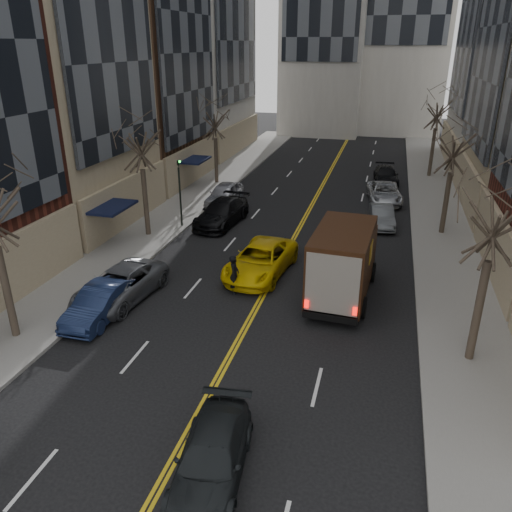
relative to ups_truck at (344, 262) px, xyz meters
The scene contains 19 objects.
sidewalk_left 17.44m from the ups_truck, 136.54° to the left, with size 4.00×66.00×0.15m, color slate.
sidewalk_right 13.21m from the ups_truck, 65.66° to the left, with size 4.00×66.00×0.15m, color slate.
tree_lf_mid 14.19m from the ups_truck, 158.28° to the left, with size 3.20×3.20×8.91m.
tree_lf_far 22.22m from the ups_truck, 124.65° to the left, with size 3.20×3.20×8.12m.
tree_rt_near 8.09m from the ups_truck, 37.98° to the right, with size 3.20×3.20×8.71m.
tree_rt_mid 12.05m from the ups_truck, 62.37° to the left, with size 3.20×3.20×8.32m.
tree_rt_far 25.96m from the ups_truck, 78.22° to the left, with size 3.20×3.20×9.11m.
traffic_signal 13.04m from the ups_truck, 147.75° to the left, with size 0.29×0.26×4.70m.
ups_truck is the anchor object (origin of this frame).
observer_sedan 11.95m from the ups_truck, 101.31° to the right, with size 2.28×4.63×1.30m.
taxi 4.63m from the ups_truck, 162.09° to the left, with size 2.60×5.65×1.57m, color #DCB609.
pedestrian 5.14m from the ups_truck, 168.98° to the right, with size 0.70×0.46×1.92m, color black.
parked_lf_b 11.02m from the ups_truck, 154.46° to the right, with size 1.52×4.34×1.43m, color #121D3A.
parked_lf_c 10.40m from the ups_truck, 162.96° to the right, with size 2.47×5.37×1.49m, color #494B50.
parked_lf_d 12.03m from the ups_truck, 136.51° to the left, with size 2.22×5.46×1.58m, color black.
parked_lf_e 15.94m from the ups_truck, 128.46° to the left, with size 1.88×4.66×1.59m, color #B8BAC1.
parked_rt_a 10.76m from the ups_truck, 81.94° to the left, with size 1.40×4.00×1.32m, color #515559.
parked_rt_b 16.27m from the ups_truck, 84.69° to the left, with size 2.33×5.05×1.40m, color #B2B5BA.
parked_rt_c 21.86m from the ups_truck, 86.06° to the left, with size 1.92×4.71×1.37m, color black.
Camera 1 is at (5.08, -6.29, 11.05)m, focal length 35.00 mm.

